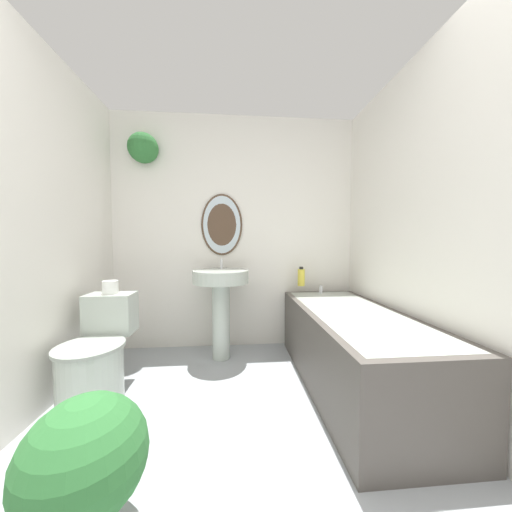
{
  "coord_description": "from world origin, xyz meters",
  "views": [
    {
      "loc": [
        -0.02,
        -0.23,
        1.09
      ],
      "look_at": [
        0.13,
        1.53,
        1.0
      ],
      "focal_mm": 18.0,
      "sensor_mm": 36.0,
      "label": 1
    }
  ],
  "objects_px": {
    "toilet": "(97,358)",
    "toilet_paper_roll": "(110,287)",
    "pedestal_sink": "(221,293)",
    "shampoo_bottle": "(301,277)",
    "bathtub": "(352,347)",
    "potted_plant": "(86,461)"
  },
  "relations": [
    {
      "from": "bathtub",
      "to": "shampoo_bottle",
      "type": "height_order",
      "value": "shampoo_bottle"
    },
    {
      "from": "pedestal_sink",
      "to": "toilet_paper_roll",
      "type": "relative_size",
      "value": 8.5
    },
    {
      "from": "toilet",
      "to": "bathtub",
      "type": "bearing_deg",
      "value": 0.55
    },
    {
      "from": "toilet",
      "to": "shampoo_bottle",
      "type": "xyz_separation_m",
      "value": [
        1.63,
        0.75,
        0.45
      ]
    },
    {
      "from": "pedestal_sink",
      "to": "shampoo_bottle",
      "type": "distance_m",
      "value": 0.84
    },
    {
      "from": "potted_plant",
      "to": "pedestal_sink",
      "type": "bearing_deg",
      "value": 74.3
    },
    {
      "from": "toilet",
      "to": "toilet_paper_roll",
      "type": "distance_m",
      "value": 0.51
    },
    {
      "from": "bathtub",
      "to": "shampoo_bottle",
      "type": "bearing_deg",
      "value": 105.59
    },
    {
      "from": "pedestal_sink",
      "to": "toilet_paper_roll",
      "type": "distance_m",
      "value": 0.91
    },
    {
      "from": "toilet_paper_roll",
      "to": "pedestal_sink",
      "type": "bearing_deg",
      "value": 23.52
    },
    {
      "from": "potted_plant",
      "to": "toilet_paper_roll",
      "type": "distance_m",
      "value": 1.26
    },
    {
      "from": "potted_plant",
      "to": "toilet_paper_roll",
      "type": "relative_size",
      "value": 4.82
    },
    {
      "from": "toilet",
      "to": "shampoo_bottle",
      "type": "bearing_deg",
      "value": 24.5
    },
    {
      "from": "toilet",
      "to": "pedestal_sink",
      "type": "height_order",
      "value": "pedestal_sink"
    },
    {
      "from": "shampoo_bottle",
      "to": "pedestal_sink",
      "type": "bearing_deg",
      "value": -168.72
    },
    {
      "from": "toilet",
      "to": "toilet_paper_roll",
      "type": "relative_size",
      "value": 6.35
    },
    {
      "from": "shampoo_bottle",
      "to": "potted_plant",
      "type": "bearing_deg",
      "value": -126.89
    },
    {
      "from": "pedestal_sink",
      "to": "shampoo_bottle",
      "type": "relative_size",
      "value": 4.82
    },
    {
      "from": "toilet",
      "to": "toilet_paper_roll",
      "type": "height_order",
      "value": "toilet_paper_roll"
    },
    {
      "from": "bathtub",
      "to": "shampoo_bottle",
      "type": "distance_m",
      "value": 0.87
    },
    {
      "from": "bathtub",
      "to": "toilet_paper_roll",
      "type": "xyz_separation_m",
      "value": [
        -1.84,
        0.21,
        0.45
      ]
    },
    {
      "from": "pedestal_sink",
      "to": "bathtub",
      "type": "bearing_deg",
      "value": -29.19
    }
  ]
}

